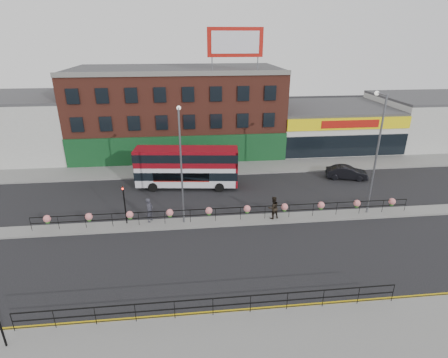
{
  "coord_description": "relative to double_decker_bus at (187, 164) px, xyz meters",
  "views": [
    {
      "loc": [
        -2.96,
        -24.44,
        13.9
      ],
      "look_at": [
        0.0,
        3.0,
        2.5
      ],
      "focal_mm": 28.0,
      "sensor_mm": 36.0,
      "label": 1
    }
  ],
  "objects": [
    {
      "name": "north_pavement",
      "position": [
        3.11,
        4.64,
        -2.37
      ],
      "size": [
        60.0,
        4.0,
        0.15
      ],
      "primitive_type": "cube",
      "color": "slate",
      "rests_on": "ground"
    },
    {
      "name": "pedestrian_a",
      "position": [
        -3.07,
        -6.81,
        -1.31
      ],
      "size": [
        1.06,
        1.0,
        1.97
      ],
      "primitive_type": "imported",
      "rotation": [
        0.0,
        0.0,
        1.16
      ],
      "color": "#2E2E38",
      "rests_on": "median"
    },
    {
      "name": "median",
      "position": [
        3.11,
        -7.36,
        -2.37
      ],
      "size": [
        60.0,
        1.6,
        0.15
      ],
      "primitive_type": "cube",
      "color": "slate",
      "rests_on": "ground"
    },
    {
      "name": "median_railing",
      "position": [
        3.11,
        -7.36,
        -1.4
      ],
      "size": [
        30.04,
        0.56,
        1.23
      ],
      "color": "black",
      "rests_on": "median"
    },
    {
      "name": "south_pavement",
      "position": [
        3.11,
        -19.36,
        -2.37
      ],
      "size": [
        60.0,
        4.0,
        0.15
      ],
      "primitive_type": "cube",
      "color": "slate",
      "rests_on": "ground"
    },
    {
      "name": "yellow_line_outer",
      "position": [
        3.11,
        -17.24,
        -2.44
      ],
      "size": [
        60.0,
        0.1,
        0.01
      ],
      "primitive_type": "cube",
      "color": "gold",
      "rests_on": "ground"
    },
    {
      "name": "lamp_column_west",
      "position": [
        -0.4,
        -7.04,
        3.02
      ],
      "size": [
        0.32,
        1.57,
        8.96
      ],
      "color": "slate",
      "rests_on": "median"
    },
    {
      "name": "double_decker_bus",
      "position": [
        0.0,
        0.0,
        0.0
      ],
      "size": [
        10.04,
        3.41,
        3.98
      ],
      "color": "silver",
      "rests_on": "ground"
    },
    {
      "name": "lamp_column_east",
      "position": [
        14.85,
        -6.98,
        3.5
      ],
      "size": [
        0.35,
        1.71,
        9.77
      ],
      "color": "slate",
      "rests_on": "median"
    },
    {
      "name": "pedestrian_b",
      "position": [
        6.76,
        -7.39,
        -1.34
      ],
      "size": [
        1.33,
        1.24,
        1.9
      ],
      "primitive_type": "imported",
      "rotation": [
        0.0,
        0.0,
        3.44
      ],
      "color": "black",
      "rests_on": "median"
    },
    {
      "name": "south_railing",
      "position": [
        1.11,
        -17.46,
        -1.48
      ],
      "size": [
        20.04,
        0.05,
        1.12
      ],
      "color": "black",
      "rests_on": "south_pavement"
    },
    {
      "name": "car",
      "position": [
        16.47,
        0.41,
        -1.76
      ],
      "size": [
        3.48,
        4.85,
        1.37
      ],
      "primitive_type": "imported",
      "rotation": [
        0.0,
        0.0,
        1.31
      ],
      "color": "black",
      "rests_on": "ground"
    },
    {
      "name": "supermarket",
      "position": [
        19.11,
        12.54,
        0.21
      ],
      "size": [
        15.0,
        12.25,
        5.3
      ],
      "color": "silver",
      "rests_on": "ground"
    },
    {
      "name": "warehouse_west",
      "position": [
        -21.14,
        12.64,
        1.21
      ],
      "size": [
        15.5,
        12.0,
        7.3
      ],
      "color": "#B6B6B1",
      "rests_on": "ground"
    },
    {
      "name": "brick_building",
      "position": [
        -0.89,
        12.6,
        2.68
      ],
      "size": [
        25.0,
        12.21,
        10.3
      ],
      "color": "brown",
      "rests_on": "ground"
    },
    {
      "name": "warehouse_east",
      "position": [
        33.86,
        12.64,
        0.71
      ],
      "size": [
        14.5,
        12.0,
        6.3
      ],
      "color": "#B6B6B1",
      "rests_on": "ground"
    },
    {
      "name": "yellow_line_inner",
      "position": [
        3.11,
        -17.06,
        -2.44
      ],
      "size": [
        60.0,
        0.1,
        0.01
      ],
      "primitive_type": "cube",
      "color": "gold",
      "rests_on": "ground"
    },
    {
      "name": "billboard",
      "position": [
        5.61,
        7.63,
        10.74
      ],
      "size": [
        6.0,
        0.29,
        4.4
      ],
      "color": "#A1130C",
      "rests_on": "brick_building"
    },
    {
      "name": "traffic_light_median",
      "position": [
        -4.89,
        -6.97,
        0.03
      ],
      "size": [
        0.15,
        0.28,
        3.65
      ],
      "color": "black",
      "rests_on": "median"
    },
    {
      "name": "ground",
      "position": [
        3.11,
        -7.36,
        -2.44
      ],
      "size": [
        120.0,
        120.0,
        0.0
      ],
      "primitive_type": "plane",
      "color": "black",
      "rests_on": "ground"
    }
  ]
}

